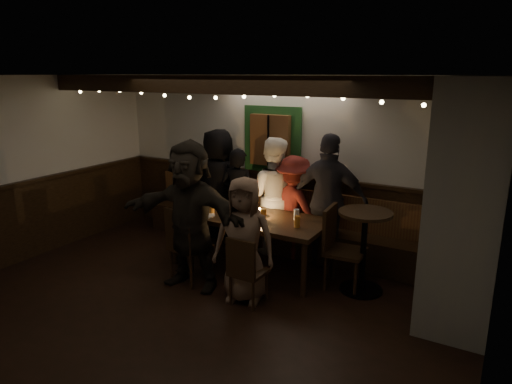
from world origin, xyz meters
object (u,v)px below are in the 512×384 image
Objects in this scene: chair_near_left at (185,242)px; high_top at (364,241)px; chair_near_right at (245,268)px; person_e at (329,201)px; dining_table at (248,220)px; person_c at (272,196)px; person_g at (244,240)px; person_a at (218,186)px; person_b at (238,198)px; chair_end at (338,243)px; person_f at (190,215)px; person_d at (294,207)px.

high_top is at bearing 24.41° from chair_near_left.
person_e is at bearing 76.75° from chair_near_right.
high_top is 0.92m from person_e.
dining_table is 0.75m from person_c.
person_c is 1.16× the size of person_g.
person_a is at bearing -5.99° from person_e.
person_b is (-0.58, 0.67, 0.07)m from dining_table.
person_c is at bearing 107.73° from chair_near_right.
dining_table is at bearing 102.49° from person_g.
person_e is at bearing 56.73° from person_g.
person_a is 1.89m from person_e.
chair_end is 0.33m from high_top.
person_a reaches higher than chair_near_left.
person_b reaches higher than chair_end.
person_f is (-1.60, -0.89, 0.35)m from chair_end.
person_e is at bearing 47.62° from chair_near_left.
high_top is 0.55× the size of person_e.
person_b is 0.57m from person_c.
dining_table reaches higher than chair_near_right.
chair_end is at bearing 27.37° from chair_near_left.
chair_end is 0.55× the size of person_f.
person_f is at bearing -114.54° from dining_table.
person_c reaches higher than person_g.
person_c is 0.90m from person_e.
person_d reaches higher than dining_table.
dining_table is at bearing 81.67° from person_d.
chair_near_left is 0.56× the size of person_a.
dining_table is at bearing -175.06° from high_top.
chair_near_right is 0.81× the size of chair_end.
person_e is (0.38, 1.60, 0.46)m from chair_near_right.
person_f is at bearing 46.41° from person_e.
person_e is (0.88, 0.69, 0.22)m from dining_table.
chair_near_right is 1.26m from chair_end.
high_top reaches higher than chair_near_left.
person_d is 1.00× the size of person_g.
chair_near_left is at bearing 86.87° from person_b.
chair_near_right is at bearing 87.46° from person_c.
high_top is at bearing 171.57° from person_d.
person_a reaches higher than chair_end.
person_c is at bearing 91.90° from dining_table.
person_f is at bearing 82.17° from person_d.
person_b is (-1.82, 0.57, 0.19)m from chair_end.
chair_near_right is at bearing -126.02° from chair_end.
chair_near_left reaches higher than dining_table.
person_g is (-0.83, -0.87, 0.16)m from chair_end.
dining_table is 1.25m from chair_end.
person_d reaches higher than chair_near_left.
chair_near_left is 1.67m from person_a.
person_a reaches higher than chair_near_right.
person_b is at bearing 162.69° from chair_end.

